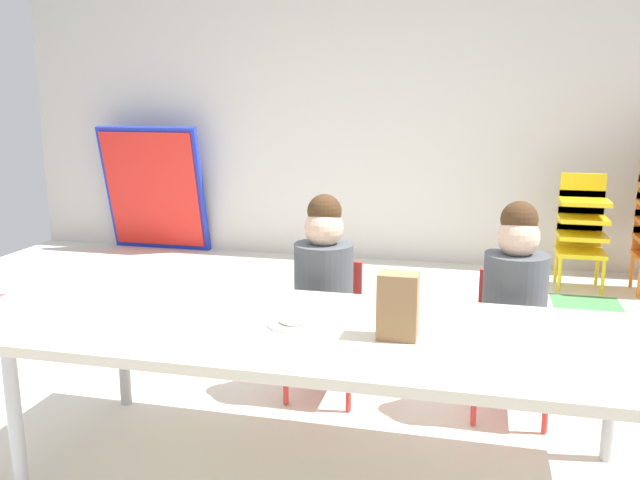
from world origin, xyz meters
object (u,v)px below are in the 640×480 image
at_px(kid_chair_yellow_stack, 582,224).
at_px(paper_plate_near_edge, 293,324).
at_px(paper_bag_brown, 398,306).
at_px(craft_table, 327,338).
at_px(folded_activity_table, 154,190).
at_px(donut_powdered_on_plate, 293,319).
at_px(seated_child_middle_seat, 515,290).
at_px(seated_child_near_camera, 324,278).

distance_m(kid_chair_yellow_stack, paper_plate_near_edge, 3.07).
bearing_deg(paper_bag_brown, craft_table, 170.00).
distance_m(kid_chair_yellow_stack, folded_activity_table, 3.46).
bearing_deg(kid_chair_yellow_stack, folded_activity_table, 174.36).
bearing_deg(donut_powdered_on_plate, seated_child_middle_seat, 39.86).
xyz_separation_m(seated_child_middle_seat, paper_plate_near_edge, (-0.77, -0.64, 0.01)).
bearing_deg(donut_powdered_on_plate, seated_child_near_camera, 93.57).
bearing_deg(craft_table, paper_plate_near_edge, 179.69).
distance_m(craft_table, kid_chair_yellow_stack, 3.02).
bearing_deg(paper_bag_brown, kid_chair_yellow_stack, 71.57).
bearing_deg(seated_child_middle_seat, paper_plate_near_edge, -140.14).
bearing_deg(kid_chair_yellow_stack, paper_plate_near_edge, -115.22).
bearing_deg(folded_activity_table, paper_bag_brown, -51.61).
height_order(seated_child_near_camera, kid_chair_yellow_stack, seated_child_near_camera).
height_order(folded_activity_table, donut_powdered_on_plate, folded_activity_table).
xyz_separation_m(craft_table, kid_chair_yellow_stack, (1.18, 2.77, -0.07)).
bearing_deg(donut_powdered_on_plate, craft_table, -0.31).
relative_size(seated_child_middle_seat, folded_activity_table, 0.84).
relative_size(seated_child_near_camera, paper_plate_near_edge, 5.10).
bearing_deg(seated_child_near_camera, craft_table, -75.87).
relative_size(seated_child_middle_seat, donut_powdered_on_plate, 9.51).
height_order(paper_plate_near_edge, donut_powdered_on_plate, donut_powdered_on_plate).
height_order(paper_bag_brown, donut_powdered_on_plate, paper_bag_brown).
relative_size(seated_child_near_camera, donut_powdered_on_plate, 9.51).
distance_m(seated_child_near_camera, paper_plate_near_edge, 0.64).
xyz_separation_m(seated_child_near_camera, donut_powdered_on_plate, (0.04, -0.64, 0.03)).
bearing_deg(paper_plate_near_edge, paper_bag_brown, -6.84).
bearing_deg(seated_child_middle_seat, seated_child_near_camera, 180.00).
bearing_deg(folded_activity_table, craft_table, -54.08).
height_order(seated_child_near_camera, paper_bag_brown, seated_child_near_camera).
bearing_deg(seated_child_near_camera, kid_chair_yellow_stack, 57.75).
xyz_separation_m(seated_child_middle_seat, folded_activity_table, (-2.90, 2.47, -0.02)).
xyz_separation_m(craft_table, donut_powdered_on_plate, (-0.12, 0.00, 0.06)).
bearing_deg(kid_chair_yellow_stack, craft_table, -113.13).
height_order(craft_table, seated_child_near_camera, seated_child_near_camera).
relative_size(craft_table, folded_activity_table, 1.98).
xyz_separation_m(seated_child_middle_seat, paper_bag_brown, (-0.40, -0.68, 0.12)).
distance_m(craft_table, paper_plate_near_edge, 0.13).
xyz_separation_m(seated_child_near_camera, seated_child_middle_seat, (0.81, 0.00, 0.00)).
bearing_deg(paper_bag_brown, seated_child_near_camera, 120.76).
bearing_deg(seated_child_near_camera, paper_plate_near_edge, -86.43).
bearing_deg(seated_child_middle_seat, folded_activity_table, 139.56).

